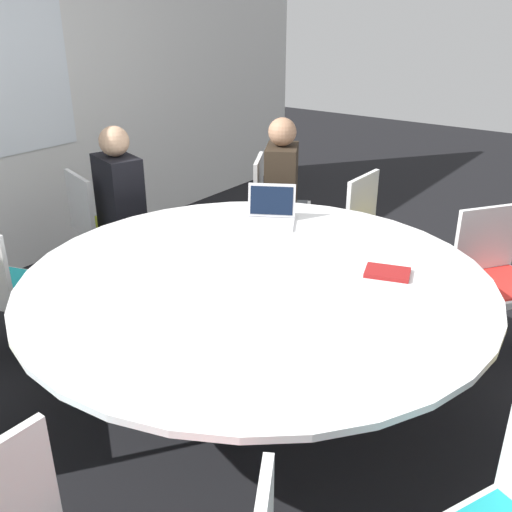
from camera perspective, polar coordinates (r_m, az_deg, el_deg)
ground_plane at (r=3.12m, az=0.00°, el=-14.26°), size 16.00×16.00×0.00m
conference_table at (r=2.76m, az=0.00°, el=-3.45°), size 2.24×2.24×0.74m
chair_0 at (r=4.48m, az=1.87°, el=5.45°), size 0.59×0.58×0.86m
chair_1 at (r=4.27m, az=-15.35°, el=3.61°), size 0.53×0.54×0.86m
chair_8 at (r=3.60m, az=22.92°, el=-1.30°), size 0.60×0.60×0.86m
chair_9 at (r=4.05m, az=12.01°, el=2.87°), size 0.44×0.42×0.86m
person_0 at (r=4.19m, az=2.75°, el=6.90°), size 0.42×0.37×1.21m
person_1 at (r=4.02m, az=-13.25°, el=5.54°), size 0.33×0.41×1.21m
laptop at (r=3.38m, az=1.47°, el=4.25°), size 0.35×0.37×0.21m
spiral_notebook at (r=2.80m, az=13.01°, el=-1.62°), size 0.21×0.25×0.02m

